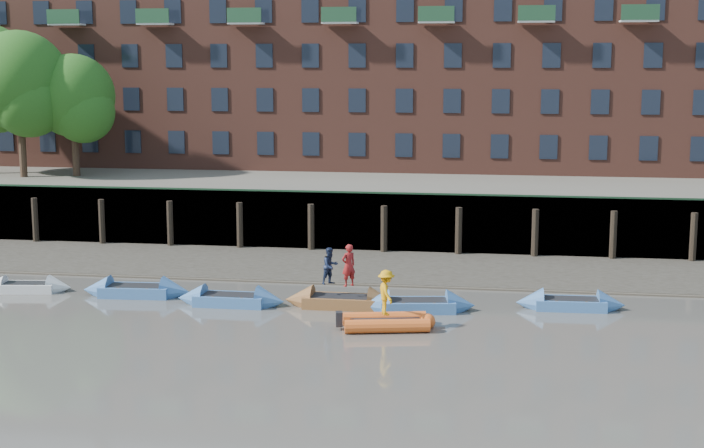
% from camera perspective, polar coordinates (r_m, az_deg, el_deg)
% --- Properties ---
extents(ground, '(220.00, 220.00, 0.00)m').
position_cam_1_polar(ground, '(31.78, 0.65, -9.33)').
color(ground, '#5B574F').
rests_on(ground, ground).
extents(foreshore, '(110.00, 8.00, 0.50)m').
position_cam_1_polar(foreshore, '(49.05, 3.65, -2.62)').
color(foreshore, '#3D382F').
rests_on(foreshore, ground).
extents(mud_band, '(110.00, 1.60, 0.10)m').
position_cam_1_polar(mud_band, '(45.74, 3.26, -3.50)').
color(mud_band, '#4C4336').
rests_on(mud_band, ground).
extents(river_wall, '(110.00, 1.23, 3.30)m').
position_cam_1_polar(river_wall, '(53.04, 4.10, 0.04)').
color(river_wall, '#2D2A26').
rests_on(river_wall, ground).
extents(bank_terrace, '(110.00, 28.00, 3.20)m').
position_cam_1_polar(bank_terrace, '(66.48, 5.08, 1.94)').
color(bank_terrace, '#5E594D').
rests_on(bank_terrace, ground).
extents(apartment_terrace, '(80.60, 15.56, 20.98)m').
position_cam_1_polar(apartment_terrace, '(66.97, 5.28, 11.61)').
color(apartment_terrace, brown).
rests_on(apartment_terrace, bank_terrace).
extents(tree_cluster, '(11.76, 7.74, 9.40)m').
position_cam_1_polar(tree_cluster, '(64.49, -18.96, 7.84)').
color(tree_cluster, '#3A281C').
rests_on(tree_cluster, bank_terrace).
extents(rowboat_0, '(4.10, 1.70, 1.16)m').
position_cam_1_polar(rowboat_0, '(46.49, -18.38, -3.50)').
color(rowboat_0, silver).
rests_on(rowboat_0, ground).
extents(rowboat_1, '(4.87, 1.69, 1.39)m').
position_cam_1_polar(rowboat_1, '(44.31, -12.44, -3.81)').
color(rowboat_1, '#3F6EA9').
rests_on(rowboat_1, ground).
extents(rowboat_2, '(4.66, 1.37, 1.35)m').
position_cam_1_polar(rowboat_2, '(42.01, -7.07, -4.39)').
color(rowboat_2, '#3F6EA9').
rests_on(rowboat_2, ground).
extents(rowboat_3, '(4.81, 1.43, 1.39)m').
position_cam_1_polar(rowboat_3, '(41.35, -0.66, -4.53)').
color(rowboat_3, brown).
rests_on(rowboat_3, ground).
extents(rowboat_4, '(4.92, 2.12, 1.38)m').
position_cam_1_polar(rowboat_4, '(40.80, 3.84, -4.75)').
color(rowboat_4, '#3F6EA9').
rests_on(rowboat_4, ground).
extents(rowboat_6, '(4.54, 1.46, 1.30)m').
position_cam_1_polar(rowboat_6, '(42.05, 12.58, -4.55)').
color(rowboat_6, '#3F6EA9').
rests_on(rowboat_6, ground).
extents(rib_tender, '(3.67, 2.34, 0.62)m').
position_cam_1_polar(rib_tender, '(38.10, 2.20, -5.72)').
color(rib_tender, orange).
rests_on(rib_tender, ground).
extents(person_rower_a, '(0.77, 0.75, 1.79)m').
position_cam_1_polar(person_rower_a, '(40.88, -0.20, -2.42)').
color(person_rower_a, maroon).
rests_on(person_rower_a, rowboat_3).
extents(person_rower_b, '(0.96, 0.97, 1.58)m').
position_cam_1_polar(person_rower_b, '(41.27, -1.27, -2.45)').
color(person_rower_b, '#19233F').
rests_on(person_rower_b, rowboat_3).
extents(person_rib_crew, '(1.03, 1.30, 1.76)m').
position_cam_1_polar(person_rib_crew, '(37.75, 2.00, -4.00)').
color(person_rib_crew, orange).
rests_on(person_rib_crew, rib_tender).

